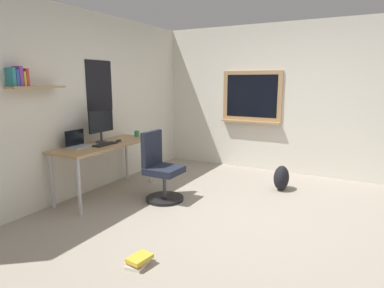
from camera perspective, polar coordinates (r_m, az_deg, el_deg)
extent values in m
plane|color=#9E9384|center=(3.95, 8.82, -13.42)|extent=(5.20, 5.20, 0.00)
cube|color=silver|center=(4.98, -18.48, 6.70)|extent=(5.00, 0.10, 2.60)
cube|color=tan|center=(4.31, -25.48, 8.95)|extent=(0.68, 0.20, 0.02)
cube|color=black|center=(5.13, -15.85, 9.75)|extent=(0.52, 0.01, 0.74)
cube|color=teal|center=(4.17, -29.07, 10.18)|extent=(0.04, 0.14, 0.20)
cube|color=#3851B2|center=(4.19, -28.56, 10.08)|extent=(0.03, 0.14, 0.18)
cube|color=#7A3D99|center=(4.22, -28.07, 10.38)|extent=(0.04, 0.14, 0.22)
cube|color=gold|center=(4.24, -27.58, 10.03)|extent=(0.03, 0.14, 0.16)
cube|color=#C63833|center=(4.26, -27.20, 10.30)|extent=(0.03, 0.14, 0.20)
cube|color=silver|center=(5.98, 17.17, 7.40)|extent=(0.10, 5.00, 2.60)
cube|color=tan|center=(6.10, 10.37, 8.24)|extent=(0.04, 1.10, 0.90)
cube|color=black|center=(6.08, 10.33, 8.23)|extent=(0.01, 0.94, 0.76)
cube|color=tan|center=(6.09, 10.09, 3.86)|extent=(0.12, 1.10, 0.03)
cube|color=tan|center=(4.79, -14.88, -0.12)|extent=(1.59, 0.60, 0.03)
cylinder|color=#B7B7BC|center=(4.22, -19.09, -7.11)|extent=(0.04, 0.04, 0.72)
cylinder|color=#B7B7BC|center=(5.28, -7.33, -2.99)|extent=(0.04, 0.04, 0.72)
cylinder|color=#B7B7BC|center=(4.57, -23.18, -6.02)|extent=(0.04, 0.04, 0.72)
cylinder|color=#B7B7BC|center=(5.56, -11.34, -2.39)|extent=(0.04, 0.04, 0.72)
cylinder|color=black|center=(4.60, -4.78, -9.45)|extent=(0.52, 0.52, 0.04)
cylinder|color=#4C4C51|center=(4.54, -4.81, -7.20)|extent=(0.05, 0.05, 0.34)
cube|color=#1E2333|center=(4.48, -4.86, -4.59)|extent=(0.44, 0.44, 0.09)
cube|color=#1E2333|center=(4.52, -7.03, -0.76)|extent=(0.40, 0.07, 0.48)
cube|color=#ADAFB5|center=(4.61, -18.87, -0.45)|extent=(0.31, 0.21, 0.02)
cube|color=black|center=(4.67, -19.79, 1.04)|extent=(0.31, 0.01, 0.21)
cylinder|color=#38383D|center=(4.89, -15.48, 0.34)|extent=(0.17, 0.17, 0.01)
cylinder|color=#38383D|center=(4.87, -15.52, 1.23)|extent=(0.03, 0.03, 0.14)
cube|color=black|center=(4.83, -15.57, 3.84)|extent=(0.46, 0.02, 0.31)
cube|color=black|center=(4.68, -14.89, -0.06)|extent=(0.37, 0.13, 0.02)
ellipsoid|color=#262628|center=(4.88, -12.66, 0.58)|extent=(0.10, 0.06, 0.03)
cylinder|color=#338C4C|center=(5.28, -9.59, 1.79)|extent=(0.08, 0.08, 0.09)
ellipsoid|color=black|center=(5.12, 15.31, -5.72)|extent=(0.32, 0.22, 0.37)
cube|color=silver|center=(3.14, -9.43, -19.95)|extent=(0.23, 0.18, 0.03)
cube|color=orange|center=(3.14, -9.12, -19.30)|extent=(0.22, 0.17, 0.03)
cube|color=gold|center=(3.10, -9.11, -19.05)|extent=(0.23, 0.18, 0.04)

